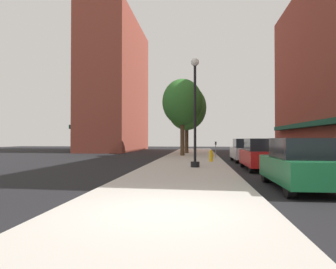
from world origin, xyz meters
TOP-DOWN VIEW (x-y plane):
  - ground_plane at (4.00, 18.00)m, footprint 90.00×90.00m
  - sidewalk_slab at (0.00, 19.00)m, footprint 4.80×50.00m
  - building_far_background at (-11.01, 37.00)m, footprint 6.80×18.00m
  - lamppost at (0.50, 10.41)m, footprint 0.48×0.48m
  - fire_hydrant at (1.51, 14.73)m, footprint 0.33×0.26m
  - parking_meter_near at (2.05, 19.47)m, footprint 0.14×0.09m
  - tree_near at (-0.86, 22.49)m, footprint 3.74×3.74m
  - tree_mid at (-0.68, 27.62)m, footprint 4.30×4.30m
  - car_green at (4.00, 3.96)m, footprint 1.80×4.30m
  - car_red at (4.00, 10.38)m, footprint 1.80×4.30m
  - car_silver at (4.00, 16.37)m, footprint 1.80×4.30m

SIDE VIEW (x-z plane):
  - ground_plane at x=4.00m, z-range 0.00..0.00m
  - sidewalk_slab at x=0.00m, z-range 0.00..0.12m
  - fire_hydrant at x=1.51m, z-range 0.12..0.91m
  - car_green at x=4.00m, z-range -0.02..1.64m
  - car_red at x=4.00m, z-range -0.02..1.64m
  - car_silver at x=4.00m, z-range -0.02..1.64m
  - parking_meter_near at x=2.05m, z-range 0.29..1.60m
  - lamppost at x=0.50m, z-range 0.25..6.15m
  - tree_near at x=-0.86m, z-range 1.50..8.61m
  - tree_mid at x=-0.68m, z-range 1.35..8.78m
  - building_far_background at x=-11.01m, z-range -0.02..18.29m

